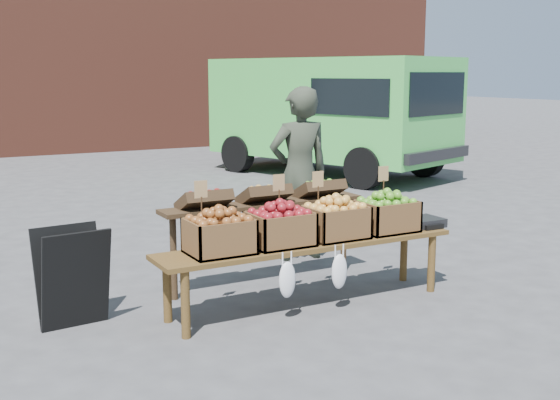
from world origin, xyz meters
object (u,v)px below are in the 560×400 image
crate_red_apples (336,222)px  crate_green_apples (387,216)px  delivery_van (330,117)px  display_bench (308,274)px  crate_golden_apples (219,236)px  vendor (299,174)px  chalkboard_sign (72,277)px  back_table (264,231)px  weighing_scale (423,222)px  crate_russet_pears (280,229)px

crate_red_apples → crate_green_apples: same height
delivery_van → display_bench: delivery_van is taller
crate_golden_apples → display_bench: bearing=0.0°
vendor → chalkboard_sign: size_ratio=2.29×
display_bench → crate_golden_apples: (-0.82, 0.00, 0.42)m
back_table → weighing_scale: bearing=-29.0°
crate_golden_apples → weighing_scale: bearing=0.0°
display_bench → weighing_scale: 1.29m
delivery_van → back_table: 7.47m
crate_golden_apples → crate_red_apples: (1.10, 0.00, 0.00)m
vendor → crate_golden_apples: (-1.55, -1.40, -0.21)m
delivery_van → crate_golden_apples: (-5.32, -6.63, -0.42)m
crate_golden_apples → weighing_scale: 2.08m
delivery_van → weighing_scale: 7.40m
vendor → back_table: vendor is taller
back_table → weighing_scale: back_table is taller
crate_golden_apples → crate_red_apples: bearing=0.0°
crate_green_apples → chalkboard_sign: bearing=170.1°
display_bench → back_table: bearing=93.9°
crate_russet_pears → crate_red_apples: 0.55m
crate_red_apples → crate_green_apples: bearing=0.0°
crate_green_apples → weighing_scale: (0.43, 0.00, -0.10)m
vendor → crate_red_apples: size_ratio=3.70×
crate_red_apples → weighing_scale: 0.98m
crate_golden_apples → crate_red_apples: 1.10m
delivery_van → vendor: delivery_van is taller
back_table → crate_red_apples: bearing=-65.8°
vendor → crate_russet_pears: bearing=60.8°
vendor → weighing_scale: size_ratio=5.44×
vendor → crate_green_apples: vendor is taller
delivery_van → crate_green_apples: size_ratio=10.07×
crate_green_apples → delivery_van: bearing=61.1°
crate_golden_apples → crate_russet_pears: bearing=0.0°
crate_russet_pears → delivery_van: bearing=54.3°
crate_green_apples → vendor: bearing=93.9°
delivery_van → back_table: size_ratio=2.40×
back_table → crate_red_apples: size_ratio=4.20×
back_table → crate_golden_apples: (-0.78, -0.72, 0.19)m
crate_red_apples → crate_russet_pears: bearing=180.0°
crate_green_apples → crate_russet_pears: bearing=180.0°
back_table → vendor: bearing=41.1°
delivery_van → back_table: (-4.54, -5.91, -0.61)m
crate_golden_apples → crate_red_apples: same height
chalkboard_sign → crate_golden_apples: 1.20m
vendor → delivery_van: bearing=-119.2°
display_bench → chalkboard_sign: bearing=165.9°
crate_red_apples → crate_golden_apples: bearing=180.0°
vendor → display_bench: size_ratio=0.68×
display_bench → crate_green_apples: 0.93m
back_table → weighing_scale: size_ratio=6.18×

